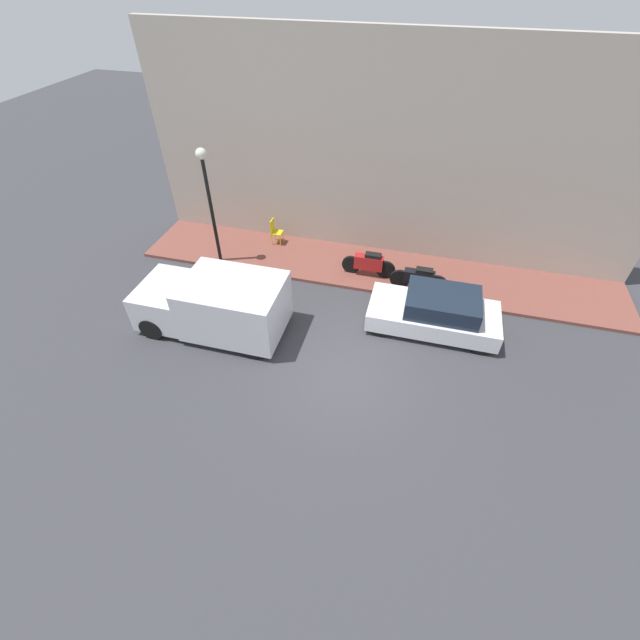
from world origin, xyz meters
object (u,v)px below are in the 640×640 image
motorcycle_red (369,263)px  motorcycle_black (419,278)px  delivery_van (214,304)px  cafe_chair (275,230)px  parked_car (436,312)px  streetlamp (207,187)px

motorcycle_red → motorcycle_black: size_ratio=0.99×
delivery_van → cafe_chair: delivery_van is taller
motorcycle_black → parked_car: bearing=-159.2°
motorcycle_black → cafe_chair: size_ratio=1.96×
delivery_van → motorcycle_red: (3.78, -4.04, -0.34)m
delivery_van → cafe_chair: size_ratio=4.55×
parked_car → delivery_van: delivery_van is taller
delivery_van → parked_car: bearing=-75.3°
motorcycle_red → streetlamp: (-0.49, 5.47, 2.36)m
motorcycle_red → motorcycle_black: bearing=-102.9°
delivery_van → streetlamp: (3.30, 1.43, 2.03)m
motorcycle_red → parked_car: bearing=-130.8°
motorcycle_black → delivery_van: bearing=120.1°
motorcycle_red → cafe_chair: (1.20, 3.88, 0.06)m
parked_car → motorcycle_red: parked_car is taller
delivery_van → cafe_chair: (4.98, -0.16, -0.27)m
parked_car → motorcycle_black: (1.68, 0.64, -0.05)m
parked_car → motorcycle_black: bearing=20.8°
parked_car → delivery_van: size_ratio=0.88×
motorcycle_red → streetlamp: size_ratio=0.46×
parked_car → streetlamp: bearing=78.5°
motorcycle_black → cafe_chair: 5.88m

